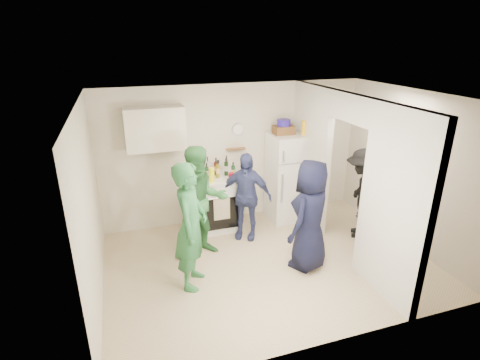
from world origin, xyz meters
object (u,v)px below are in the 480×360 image
object	(u,v)px
person_green_center	(201,203)
person_navy	(310,216)
person_nook	(361,194)
fridge	(288,177)
blue_bowl	(284,123)
yellow_cup_stack_top	(304,128)
stove	(216,202)
wicker_basket	(283,130)
person_denim	(245,196)
person_green_left	(191,226)

from	to	relation	value
person_green_center	person_navy	size ratio (longest dim) A/B	1.06
person_green_center	person_nook	xyz separation A→B (m)	(2.68, -0.23, -0.11)
person_navy	person_nook	world-z (taller)	person_navy
fridge	blue_bowl	world-z (taller)	blue_bowl
blue_bowl	yellow_cup_stack_top	world-z (taller)	blue_bowl
stove	person_nook	world-z (taller)	person_nook
wicker_basket	person_nook	distance (m)	1.71
stove	wicker_basket	distance (m)	1.75
stove	yellow_cup_stack_top	world-z (taller)	yellow_cup_stack_top
person_navy	blue_bowl	bearing A→B (deg)	-134.62
wicker_basket	person_green_center	size ratio (longest dim) A/B	0.20
stove	fridge	xyz separation A→B (m)	(1.36, -0.03, 0.33)
wicker_basket	yellow_cup_stack_top	xyz separation A→B (m)	(0.32, -0.15, 0.05)
person_denim	person_nook	bearing A→B (deg)	15.07
stove	person_navy	distance (m)	1.91
wicker_basket	person_denim	bearing A→B (deg)	-150.12
wicker_basket	person_green_center	distance (m)	2.05
yellow_cup_stack_top	wicker_basket	bearing A→B (deg)	154.89
wicker_basket	person_green_left	world-z (taller)	person_green_left
yellow_cup_stack_top	person_navy	world-z (taller)	yellow_cup_stack_top
stove	fridge	size ratio (longest dim) A/B	0.60
blue_bowl	stove	bearing A→B (deg)	-179.09
fridge	person_denim	distance (m)	1.08
blue_bowl	person_navy	bearing A→B (deg)	-99.55
stove	person_green_left	xyz separation A→B (m)	(-0.73, -1.51, 0.41)
wicker_basket	person_denim	world-z (taller)	wicker_basket
fridge	person_nook	distance (m)	1.34
fridge	person_denim	size ratio (longest dim) A/B	1.08
stove	person_green_left	distance (m)	1.72
person_green_left	fridge	bearing A→B (deg)	-31.22
wicker_basket	person_denim	xyz separation A→B (m)	(-0.87, -0.50, -0.95)
person_green_center	person_navy	xyz separation A→B (m)	(1.42, -0.81, -0.05)
wicker_basket	person_green_center	world-z (taller)	wicker_basket
wicker_basket	person_navy	world-z (taller)	wicker_basket
person_green_center	person_denim	world-z (taller)	person_green_center
blue_bowl	person_nook	bearing A→B (deg)	-46.74
person_green_left	stove	bearing A→B (deg)	-2.36
person_green_center	person_denim	xyz separation A→B (m)	(0.82, 0.31, -0.13)
wicker_basket	yellow_cup_stack_top	world-z (taller)	yellow_cup_stack_top
person_green_center	person_nook	world-z (taller)	person_green_center
fridge	wicker_basket	distance (m)	0.89
yellow_cup_stack_top	person_navy	distance (m)	1.83
fridge	person_navy	bearing A→B (deg)	-103.34
fridge	blue_bowl	distance (m)	1.02
yellow_cup_stack_top	person_nook	bearing A→B (deg)	-53.43
wicker_basket	yellow_cup_stack_top	size ratio (longest dim) A/B	1.40
person_green_left	person_green_center	distance (m)	0.77
yellow_cup_stack_top	fridge	bearing A→B (deg)	155.56
wicker_basket	person_navy	size ratio (longest dim) A/B	0.21
wicker_basket	person_green_left	size ratio (longest dim) A/B	0.20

